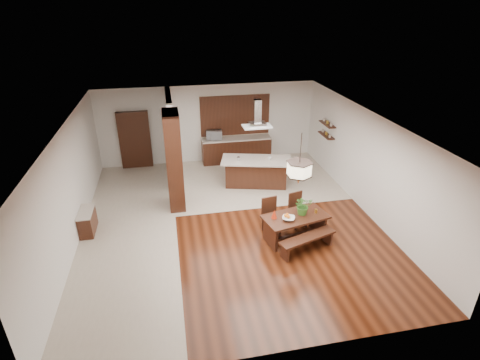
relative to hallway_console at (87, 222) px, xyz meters
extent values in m
plane|color=#351509|center=(3.81, -0.20, -0.32)|extent=(9.00, 9.00, 0.00)
cube|color=white|center=(3.81, -0.20, 2.58)|extent=(8.00, 9.00, 0.04)
cube|color=silver|center=(3.81, 4.30, 1.14)|extent=(8.00, 0.04, 2.90)
cube|color=silver|center=(3.81, -4.70, 1.14)|extent=(8.00, 0.04, 2.90)
cube|color=silver|center=(-0.19, -0.20, 1.14)|extent=(0.04, 9.00, 2.90)
cube|color=silver|center=(7.81, -0.20, 1.14)|extent=(0.04, 9.00, 2.90)
cube|color=#BDB09D|center=(1.06, -0.20, -0.31)|extent=(2.50, 9.00, 0.01)
cube|color=#BDB09D|center=(5.06, 2.30, -0.31)|extent=(5.50, 4.00, 0.01)
cube|color=#37170D|center=(3.81, -0.20, 2.57)|extent=(8.00, 9.00, 0.02)
cube|color=black|center=(2.41, 1.00, 1.14)|extent=(0.45, 1.00, 2.90)
cube|color=silver|center=(2.41, 3.10, 1.14)|extent=(0.18, 2.40, 2.90)
cube|color=black|center=(0.00, 0.00, 0.00)|extent=(0.37, 0.88, 0.63)
cube|color=black|center=(1.11, 4.20, 0.74)|extent=(1.10, 0.20, 2.10)
cube|color=black|center=(4.81, 4.00, 0.13)|extent=(2.60, 0.60, 0.90)
cube|color=beige|center=(4.81, 4.00, 0.61)|extent=(2.60, 0.62, 0.05)
cube|color=#A37430|center=(4.81, 4.26, 1.44)|extent=(2.60, 0.08, 1.50)
cube|color=black|center=(7.68, 2.40, 1.08)|extent=(0.26, 0.90, 0.04)
cube|color=black|center=(7.68, 2.40, 1.49)|extent=(0.26, 0.90, 0.04)
cube|color=black|center=(5.32, -1.39, 0.34)|extent=(1.79, 1.16, 0.05)
cube|color=black|center=(4.62, -1.55, 0.00)|extent=(0.22, 0.66, 0.63)
cube|color=black|center=(6.01, -1.24, 0.00)|extent=(0.22, 0.66, 0.63)
imported|color=#366D24|center=(5.52, -1.33, 0.62)|extent=(0.47, 0.42, 0.50)
imported|color=beige|center=(5.08, -1.53, 0.41)|extent=(0.41, 0.41, 0.08)
cone|color=#BA270D|center=(4.75, -1.38, 0.49)|extent=(0.18, 0.18, 0.23)
cylinder|color=gold|center=(5.88, -1.34, 0.42)|extent=(0.08, 0.08, 0.10)
cube|color=black|center=(5.07, 1.86, 0.13)|extent=(2.11, 1.22, 0.89)
cube|color=beige|center=(5.07, 1.81, 0.60)|extent=(2.46, 1.53, 0.05)
imported|color=silver|center=(5.48, 1.75, 0.67)|extent=(0.14, 0.14, 0.09)
imported|color=silver|center=(3.98, 4.04, 0.80)|extent=(0.62, 0.45, 0.32)
camera|label=1|loc=(2.33, -9.11, 5.35)|focal=28.00mm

